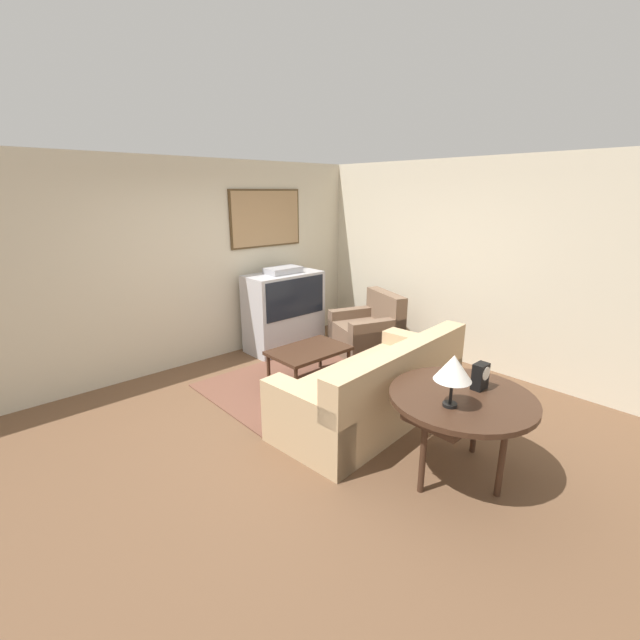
# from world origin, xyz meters

# --- Properties ---
(ground_plane) EXTENTS (12.00, 12.00, 0.00)m
(ground_plane) POSITION_xyz_m (0.00, 0.00, 0.00)
(ground_plane) COLOR brown
(wall_back) EXTENTS (12.00, 0.10, 2.70)m
(wall_back) POSITION_xyz_m (0.02, 2.13, 1.36)
(wall_back) COLOR beige
(wall_back) RESTS_ON ground_plane
(wall_right) EXTENTS (0.06, 12.00, 2.70)m
(wall_right) POSITION_xyz_m (2.63, 0.00, 1.35)
(wall_right) COLOR beige
(wall_right) RESTS_ON ground_plane
(area_rug) EXTENTS (2.50, 1.74, 0.01)m
(area_rug) POSITION_xyz_m (0.66, 0.58, 0.01)
(area_rug) COLOR brown
(area_rug) RESTS_ON ground_plane
(tv) EXTENTS (1.14, 0.57, 1.24)m
(tv) POSITION_xyz_m (1.10, 1.71, 0.59)
(tv) COLOR #B7B7BC
(tv) RESTS_ON ground_plane
(couch) EXTENTS (2.25, 1.12, 0.87)m
(couch) POSITION_xyz_m (0.52, -0.58, 0.32)
(couch) COLOR tan
(couch) RESTS_ON ground_plane
(armchair) EXTENTS (1.06, 1.07, 0.89)m
(armchair) POSITION_xyz_m (1.87, 0.73, 0.30)
(armchair) COLOR brown
(armchair) RESTS_ON ground_plane
(coffee_table) EXTENTS (0.94, 0.62, 0.45)m
(coffee_table) POSITION_xyz_m (0.56, 0.51, 0.40)
(coffee_table) COLOR #3D2619
(coffee_table) RESTS_ON ground_plane
(console_table) EXTENTS (1.16, 1.16, 0.73)m
(console_table) POSITION_xyz_m (0.31, -1.65, 0.66)
(console_table) COLOR #3D2619
(console_table) RESTS_ON ground_plane
(table_lamp) EXTENTS (0.28, 0.28, 0.41)m
(table_lamp) POSITION_xyz_m (0.08, -1.68, 1.03)
(table_lamp) COLOR black
(table_lamp) RESTS_ON console_table
(mantel_clock) EXTENTS (0.14, 0.10, 0.22)m
(mantel_clock) POSITION_xyz_m (0.52, -1.68, 0.84)
(mantel_clock) COLOR black
(mantel_clock) RESTS_ON console_table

